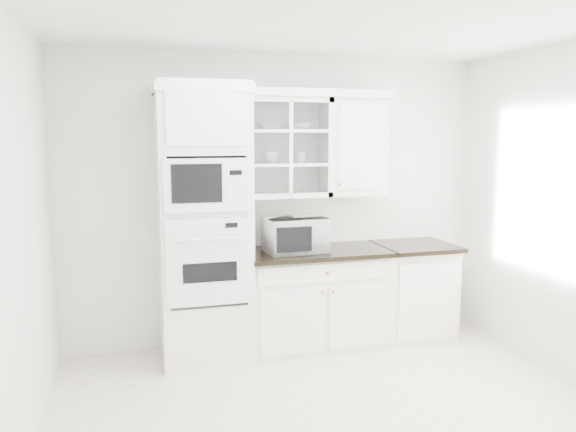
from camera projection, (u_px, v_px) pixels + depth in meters
name	position (u px, v px, depth m)	size (l,w,h in m)	color
ground	(343.00, 423.00, 3.85)	(4.00, 3.50, 0.01)	beige
room_shell	(325.00, 161.00, 4.00)	(4.00, 3.50, 2.70)	white
oven_column	(204.00, 225.00, 4.83)	(0.76, 0.68, 2.40)	white
base_cabinet_run	(316.00, 297.00, 5.24)	(1.32, 0.67, 0.92)	white
extra_base_cabinet	(412.00, 289.00, 5.50)	(0.72, 0.67, 0.92)	white
upper_cabinet_glass	(286.00, 148.00, 5.10)	(0.80, 0.33, 0.90)	white
upper_cabinet_solid	(355.00, 147.00, 5.28)	(0.55, 0.33, 0.90)	white
crown_molding	(275.00, 93.00, 4.98)	(2.14, 0.38, 0.07)	white
countertop_microwave	(295.00, 234.00, 5.06)	(0.54, 0.45, 0.31)	white
bowl_a	(270.00, 127.00, 5.03)	(0.23, 0.23, 0.06)	white
bowl_b	(300.00, 126.00, 5.12)	(0.21, 0.21, 0.06)	white
cup_a	(272.00, 157.00, 5.07)	(0.14, 0.14, 0.11)	white
cup_b	(301.00, 157.00, 5.15)	(0.11, 0.11, 0.10)	white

